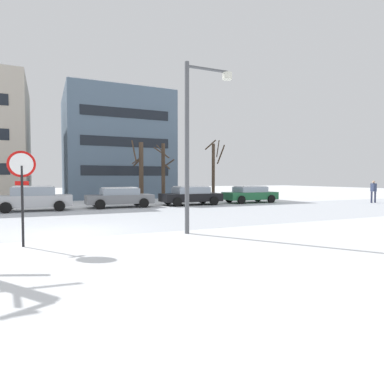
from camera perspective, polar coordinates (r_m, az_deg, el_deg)
The scene contains 13 objects.
ground_plane at distance 12.65m, azimuth -20.78°, elevation -6.79°, with size 120.00×120.00×0.00m, color white.
road_surface at distance 16.60m, azimuth -21.60°, elevation -4.63°, with size 80.00×9.97×0.00m.
stop_sign at distance 10.65m, azimuth -27.40°, elevation 1.92°, with size 0.75×0.15×2.78m.
street_lamp at distance 12.02m, azimuth 0.57°, elevation 10.66°, with size 1.90×0.36×6.09m.
parked_car_silver at distance 22.09m, azimuth -25.76°, elevation -0.99°, with size 4.34×1.98×1.52m.
parked_car_gray at distance 22.87m, azimuth -12.43°, elevation -0.86°, with size 4.42×2.10×1.36m.
parked_car_black at distance 24.41m, azimuth -0.21°, elevation -0.57°, with size 4.47×2.15×1.39m.
parked_car_green at distance 27.01m, azimuth 10.03°, elevation -0.35°, with size 4.33×2.06×1.35m.
pedestrian_crossing at distance 30.17m, azimuth 28.94°, elevation 0.32°, with size 0.61×0.46×1.79m.
tree_far_mid at distance 26.31m, azimuth -8.87°, elevation 3.55°, with size 1.05×1.36×5.00m.
tree_far_left at distance 30.16m, azimuth 3.81°, elevation 4.04°, with size 1.47×1.60×5.57m.
tree_far_right at distance 27.91m, azimuth -4.97°, elevation 3.63°, with size 1.89×1.89×4.91m.
building_far_right at distance 36.80m, azimuth -13.20°, elevation 7.67°, with size 10.28×10.88×10.80m.
Camera 1 is at (-0.71, -12.48, 1.99)m, focal length 30.77 mm.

